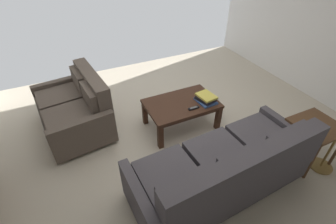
{
  "coord_description": "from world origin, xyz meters",
  "views": [
    {
      "loc": [
        1.18,
        2.29,
        2.43
      ],
      "look_at": [
        0.27,
        0.37,
        0.81
      ],
      "focal_mm": 25.58,
      "sensor_mm": 36.0,
      "label": 1
    }
  ],
  "objects_px": {
    "loveseat_near": "(77,108)",
    "book_stack": "(206,98)",
    "coffee_table": "(181,106)",
    "sofa_main": "(226,170)",
    "tv_remote": "(194,108)",
    "end_table": "(315,130)"
  },
  "relations": [
    {
      "from": "sofa_main",
      "to": "book_stack",
      "type": "height_order",
      "value": "sofa_main"
    },
    {
      "from": "sofa_main",
      "to": "end_table",
      "type": "bearing_deg",
      "value": 177.29
    },
    {
      "from": "sofa_main",
      "to": "coffee_table",
      "type": "relative_size",
      "value": 2.03
    },
    {
      "from": "book_stack",
      "to": "sofa_main",
      "type": "bearing_deg",
      "value": 68.24
    },
    {
      "from": "end_table",
      "to": "tv_remote",
      "type": "height_order",
      "value": "end_table"
    },
    {
      "from": "coffee_table",
      "to": "book_stack",
      "type": "xyz_separation_m",
      "value": [
        -0.33,
        0.12,
        0.12
      ]
    },
    {
      "from": "loveseat_near",
      "to": "end_table",
      "type": "xyz_separation_m",
      "value": [
        -2.52,
        1.94,
        0.15
      ]
    },
    {
      "from": "sofa_main",
      "to": "tv_remote",
      "type": "relative_size",
      "value": 13.08
    },
    {
      "from": "sofa_main",
      "to": "tv_remote",
      "type": "xyz_separation_m",
      "value": [
        -0.2,
        -1.04,
        0.08
      ]
    },
    {
      "from": "loveseat_near",
      "to": "sofa_main",
      "type": "bearing_deg",
      "value": 124.3
    },
    {
      "from": "end_table",
      "to": "sofa_main",
      "type": "bearing_deg",
      "value": -2.71
    },
    {
      "from": "book_stack",
      "to": "coffee_table",
      "type": "bearing_deg",
      "value": -20.2
    },
    {
      "from": "end_table",
      "to": "coffee_table",
      "type": "bearing_deg",
      "value": -48.99
    },
    {
      "from": "coffee_table",
      "to": "end_table",
      "type": "height_order",
      "value": "end_table"
    },
    {
      "from": "end_table",
      "to": "book_stack",
      "type": "bearing_deg",
      "value": -55.89
    },
    {
      "from": "sofa_main",
      "to": "coffee_table",
      "type": "xyz_separation_m",
      "value": [
        -0.11,
        -1.24,
        -0.0
      ]
    },
    {
      "from": "coffee_table",
      "to": "end_table",
      "type": "distance_m",
      "value": 1.73
    },
    {
      "from": "sofa_main",
      "to": "coffee_table",
      "type": "bearing_deg",
      "value": -95.24
    },
    {
      "from": "tv_remote",
      "to": "loveseat_near",
      "type": "bearing_deg",
      "value": -29.64
    },
    {
      "from": "end_table",
      "to": "tv_remote",
      "type": "bearing_deg",
      "value": -46.41
    },
    {
      "from": "loveseat_near",
      "to": "book_stack",
      "type": "xyz_separation_m",
      "value": [
        -1.73,
        0.76,
        0.13
      ]
    },
    {
      "from": "end_table",
      "to": "book_stack",
      "type": "xyz_separation_m",
      "value": [
        0.8,
        -1.18,
        -0.02
      ]
    }
  ]
}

